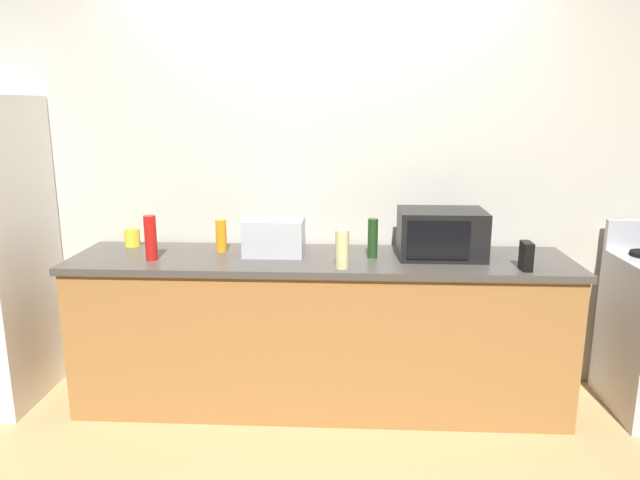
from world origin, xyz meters
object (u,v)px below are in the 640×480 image
toaster_oven (274,236)px  bottle_dish_soap (221,236)px  cordless_phone (526,256)px  mug_yellow (132,238)px  microwave (441,234)px  bottle_wine (373,238)px  bottle_hot_sauce (151,238)px  bottle_vinegar (342,249)px

toaster_oven → bottle_dish_soap: (-0.32, 0.04, -0.01)m
cordless_phone → mug_yellow: size_ratio=1.40×
microwave → bottle_wine: 0.39m
microwave → bottle_dish_soap: 1.28m
toaster_oven → bottle_hot_sauce: bearing=-166.1°
toaster_oven → bottle_hot_sauce: 0.69m
bottle_vinegar → bottle_wine: bearing=54.2°
bottle_hot_sauce → mug_yellow: size_ratio=2.34×
bottle_vinegar → bottle_dish_soap: 0.79m
bottle_dish_soap → bottle_vinegar: bearing=-24.4°
toaster_oven → bottle_wine: (0.57, -0.05, 0.01)m
bottle_hot_sauce → bottle_dish_soap: 0.41m
bottle_hot_sauce → bottle_vinegar: (1.07, -0.12, -0.02)m
bottle_vinegar → mug_yellow: size_ratio=1.92×
bottle_hot_sauce → bottle_dish_soap: bearing=30.6°
toaster_oven → mug_yellow: size_ratio=3.17×
mug_yellow → bottle_dish_soap: bearing=-10.5°
mug_yellow → cordless_phone: bearing=-10.4°
bottle_wine → microwave: bearing=5.5°
microwave → bottle_dish_soap: size_ratio=2.51×
bottle_wine → bottle_dish_soap: 0.89m
microwave → toaster_oven: microwave is taller
microwave → bottle_dish_soap: microwave is taller
bottle_wine → bottle_hot_sauce: size_ratio=0.89×
bottle_wine → bottle_vinegar: 0.29m
bottle_hot_sauce → bottle_vinegar: size_ratio=1.22×
microwave → toaster_oven: (-0.95, 0.01, -0.03)m
cordless_phone → bottle_vinegar: size_ratio=0.73×
bottle_dish_soap → mug_yellow: bottle_dish_soap is taller
bottle_dish_soap → bottle_hot_sauce: bearing=-149.4°
bottle_hot_sauce → bottle_wine: bearing=5.4°
mug_yellow → toaster_oven: bearing=-9.4°
cordless_phone → bottle_vinegar: bearing=-178.5°
toaster_oven → cordless_phone: (1.36, -0.27, -0.03)m
microwave → bottle_wine: microwave is taller
cordless_phone → bottle_hot_sauce: size_ratio=0.60×
bottle_hot_sauce → mug_yellow: bearing=125.8°
mug_yellow → bottle_wine: bearing=-7.7°
microwave → bottle_vinegar: 0.62m
bottle_vinegar → mug_yellow: bearing=161.5°
toaster_oven → cordless_phone: size_ratio=2.27×
cordless_phone → bottle_vinegar: bottle_vinegar is taller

